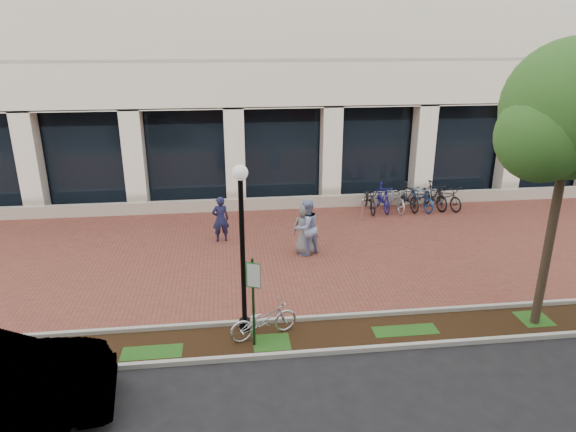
{
  "coord_description": "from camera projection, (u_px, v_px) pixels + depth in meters",
  "views": [
    {
      "loc": [
        -2.33,
        -15.85,
        6.91
      ],
      "look_at": [
        -0.49,
        -0.8,
        1.55
      ],
      "focal_mm": 32.0,
      "sensor_mm": 36.0,
      "label": 1
    }
  ],
  "objects": [
    {
      "name": "pedestrian_mid",
      "position": [
        306.0,
        227.0,
        16.81
      ],
      "size": [
        1.17,
        1.1,
        1.9
      ],
      "primitive_type": "imported",
      "rotation": [
        0.0,
        0.0,
        3.71
      ],
      "color": "#97AAE1",
      "rests_on": "ground"
    },
    {
      "name": "parking_sign",
      "position": [
        253.0,
        291.0,
        11.6
      ],
      "size": [
        0.34,
        0.07,
        2.24
      ],
      "rotation": [
        0.0,
        0.0,
        -0.41
      ],
      "color": "#143817",
      "rests_on": "ground"
    },
    {
      "name": "pedestrian_right",
      "position": [
        305.0,
        229.0,
        16.88
      ],
      "size": [
        0.99,
        0.81,
        1.75
      ],
      "primitive_type": "imported",
      "rotation": [
        0.0,
        0.0,
        2.8
      ],
      "color": "slate",
      "rests_on": "ground"
    },
    {
      "name": "brick_plaza",
      "position": [
        300.0,
        250.0,
        17.4
      ],
      "size": [
        40.0,
        9.0,
        0.01
      ],
      "primitive_type": "cube",
      "color": "brown",
      "rests_on": "ground"
    },
    {
      "name": "bike_rack_cluster",
      "position": [
        408.0,
        197.0,
        21.35
      ],
      "size": [
        4.26,
        2.05,
        1.13
      ],
      "rotation": [
        0.0,
        0.0,
        0.09
      ],
      "color": "black",
      "rests_on": "ground"
    },
    {
      "name": "ground",
      "position": [
        300.0,
        251.0,
        17.4
      ],
      "size": [
        120.0,
        120.0,
        0.0
      ],
      "primitive_type": "plane",
      "color": "black",
      "rests_on": "ground"
    },
    {
      "name": "pedestrian_left",
      "position": [
        221.0,
        219.0,
        17.92
      ],
      "size": [
        0.66,
        0.49,
        1.65
      ],
      "primitive_type": "imported",
      "rotation": [
        0.0,
        0.0,
        3.31
      ],
      "color": "#1C1F48",
      "rests_on": "ground"
    },
    {
      "name": "curb_plaza_side",
      "position": [
        324.0,
        317.0,
        13.17
      ],
      "size": [
        40.0,
        0.12,
        0.12
      ],
      "primitive_type": "cube",
      "color": "#A5A49B",
      "rests_on": "ground"
    },
    {
      "name": "lamppost",
      "position": [
        242.0,
        241.0,
        11.91
      ],
      "size": [
        0.36,
        0.36,
        4.21
      ],
      "color": "black",
      "rests_on": "ground"
    },
    {
      "name": "locked_bicycle",
      "position": [
        264.0,
        320.0,
        12.3
      ],
      "size": [
        1.83,
        1.14,
        0.91
      ],
      "primitive_type": "imported",
      "rotation": [
        0.0,
        0.0,
        1.91
      ],
      "color": "silver",
      "rests_on": "ground"
    },
    {
      "name": "street_tree",
      "position": [
        573.0,
        118.0,
        11.36
      ],
      "size": [
        3.73,
        3.11,
        6.92
      ],
      "color": "#403424",
      "rests_on": "ground"
    },
    {
      "name": "curb_street_side",
      "position": [
        337.0,
        351.0,
        11.76
      ],
      "size": [
        40.0,
        0.12,
        0.12
      ],
      "primitive_type": "cube",
      "color": "#A5A49B",
      "rests_on": "ground"
    },
    {
      "name": "planting_strip",
      "position": [
        330.0,
        335.0,
        12.48
      ],
      "size": [
        40.0,
        1.5,
        0.01
      ],
      "primitive_type": "cube",
      "color": "black",
      "rests_on": "ground"
    },
    {
      "name": "bollard",
      "position": [
        362.0,
        210.0,
        20.0
      ],
      "size": [
        0.12,
        0.12,
        0.92
      ],
      "color": "#B7B7BC",
      "rests_on": "ground"
    }
  ]
}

